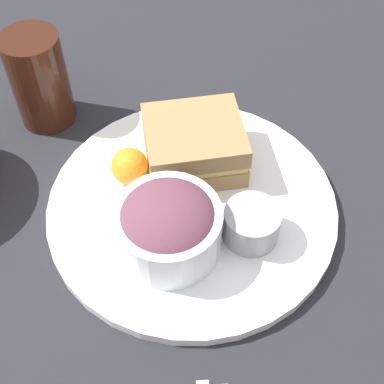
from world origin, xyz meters
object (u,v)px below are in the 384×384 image
(plate, at_px, (192,206))
(sandwich, at_px, (194,145))
(salad_bowl, at_px, (168,225))
(drink_glass, at_px, (39,80))
(dressing_cup, at_px, (251,224))

(plate, xyz_separation_m, sandwich, (0.06, -0.01, 0.04))
(plate, bearing_deg, salad_bowl, 151.65)
(salad_bowl, relative_size, drink_glass, 0.90)
(sandwich, height_order, drink_glass, drink_glass)
(sandwich, bearing_deg, plate, 172.72)
(salad_bowl, xyz_separation_m, dressing_cup, (0.01, -0.09, -0.02))
(plate, xyz_separation_m, salad_bowl, (-0.06, 0.03, 0.04))
(plate, height_order, salad_bowl, salad_bowl)
(plate, bearing_deg, dressing_cup, -129.60)
(salad_bowl, bearing_deg, dressing_cup, -86.57)
(plate, distance_m, drink_glass, 0.26)
(sandwich, xyz_separation_m, dressing_cup, (-0.11, -0.05, -0.01))
(salad_bowl, distance_m, dressing_cup, 0.09)
(sandwich, distance_m, dressing_cup, 0.13)
(salad_bowl, relative_size, dressing_cup, 1.85)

